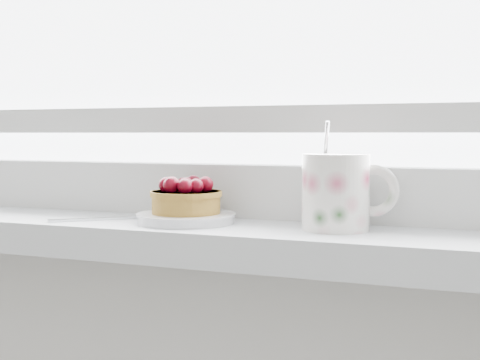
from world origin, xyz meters
The scene contains 4 objects.
saucer centered at (-0.03, 1.88, 0.95)m, with size 0.12×0.12×0.01m, color silver.
raspberry_tart centered at (-0.03, 1.88, 0.97)m, with size 0.09×0.09×0.05m.
floral_mug centered at (0.16, 1.89, 0.99)m, with size 0.12×0.10×0.13m.
fork centered at (-0.13, 1.88, 0.94)m, with size 0.14×0.12×0.00m.
Camera 1 is at (0.34, 1.14, 1.05)m, focal length 50.00 mm.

